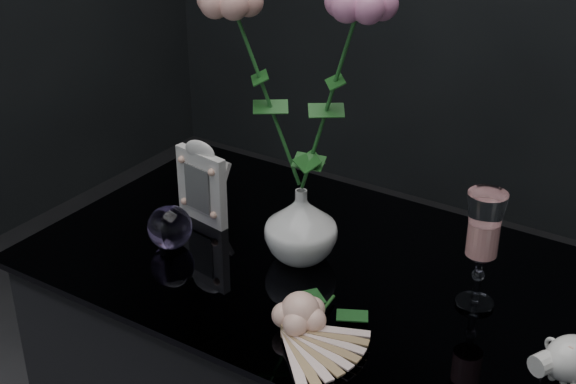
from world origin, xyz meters
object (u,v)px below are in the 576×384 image
Objects in this scene: vase at (301,225)px; wine_glass at (481,251)px; picture_frame at (201,181)px; loose_rose at (300,312)px; pearl_jar at (571,357)px; paperweight at (170,227)px.

vase is 0.30m from wine_glass.
picture_frame reaches higher than loose_rose.
vase reaches higher than pearl_jar.
picture_frame is 0.71× the size of pearl_jar.
paperweight is 0.32m from loose_rose.
wine_glass is 1.21× the size of picture_frame.
wine_glass is 0.86× the size of pearl_jar.
pearl_jar is at bearing -28.41° from wine_glass.
pearl_jar is (0.36, 0.11, 0.00)m from loose_rose.
paperweight is 0.35× the size of pearl_jar.
wine_glass is 0.52m from paperweight.
vase is at bearing 5.39° from picture_frame.
paperweight reaches higher than pearl_jar.
picture_frame reaches higher than paperweight.
picture_frame is 2.04× the size of paperweight.
wine_glass is 1.08× the size of loose_rose.
loose_rose is (0.33, -0.18, -0.05)m from picture_frame.
picture_frame is 0.69m from pearl_jar.
loose_rose is 0.37m from pearl_jar.
vase is 0.81× the size of picture_frame.
wine_glass is 2.48× the size of paperweight.
wine_glass is (0.30, 0.03, 0.03)m from vase.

